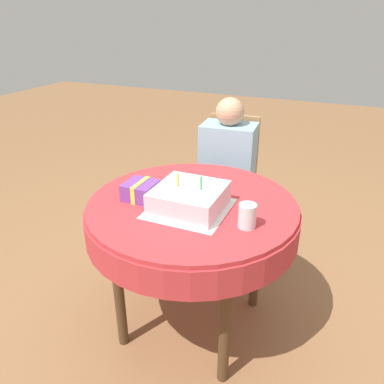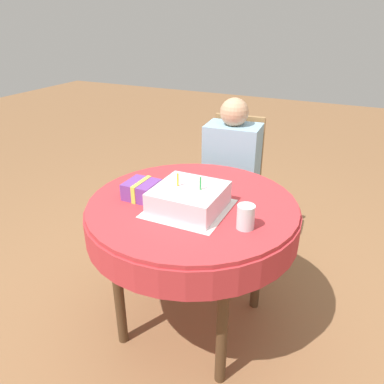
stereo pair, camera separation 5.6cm
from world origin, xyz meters
name	(u,v)px [view 1 (the left image)]	position (x,y,z in m)	size (l,w,h in m)	color
ground_plane	(192,321)	(0.00, 0.00, 0.00)	(12.00, 12.00, 0.00)	#8C603D
dining_table	(192,219)	(0.00, 0.00, 0.65)	(0.99, 0.99, 0.74)	#BC3338
chair	(229,183)	(-0.07, 0.80, 0.49)	(0.39, 0.39, 0.93)	#A37A4C
person	(227,167)	(-0.06, 0.70, 0.64)	(0.35, 0.34, 1.08)	tan
napkin	(189,208)	(0.01, -0.07, 0.74)	(0.34, 0.34, 0.00)	white
birthday_cake	(189,198)	(0.01, -0.07, 0.79)	(0.29, 0.29, 0.16)	silver
drinking_glass	(247,216)	(0.29, -0.12, 0.79)	(0.07, 0.07, 0.10)	silver
gift_box	(141,190)	(-0.24, -0.06, 0.78)	(0.14, 0.15, 0.09)	#753D99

